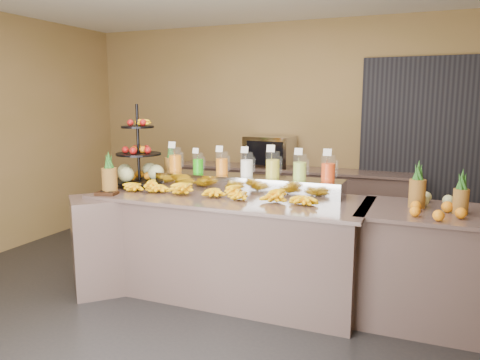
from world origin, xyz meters
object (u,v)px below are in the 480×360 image
Objects in this scene: right_fruit_pile at (435,204)px; oven_warmer at (270,152)px; condiment_caddy at (107,193)px; pitcher_tray at (247,183)px; fruit_stand at (142,165)px; banana_heap at (214,189)px.

right_fruit_pile is 0.73× the size of oven_warmer.
condiment_caddy is 0.31× the size of oven_warmer.
oven_warmer reaches higher than condiment_caddy.
right_fruit_pile reaches higher than pitcher_tray.
right_fruit_pile is 2.79m from oven_warmer.
oven_warmer is (0.78, 1.78, -0.01)m from fruit_stand.
right_fruit_pile reaches higher than banana_heap.
condiment_caddy is at bearing -171.99° from right_fruit_pile.
oven_warmer is at bearing 52.72° from fruit_stand.
fruit_stand is at bearing 176.79° from right_fruit_pile.
pitcher_tray is 1.31m from condiment_caddy.
fruit_stand is at bearing -174.52° from pitcher_tray.
fruit_stand reaches higher than right_fruit_pile.
pitcher_tray is 4.22× the size of right_fruit_pile.
fruit_stand is 1.88× the size of right_fruit_pile.
right_fruit_pile is (2.80, 0.39, 0.06)m from condiment_caddy.
banana_heap is 1.00m from condiment_caddy.
pitcher_tray is at bearing -75.73° from oven_warmer.
condiment_caddy is at bearing -105.81° from fruit_stand.
fruit_stand is at bearing -110.68° from oven_warmer.
fruit_stand is 1.94m from oven_warmer.
banana_heap is at bearing -118.89° from pitcher_tray.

